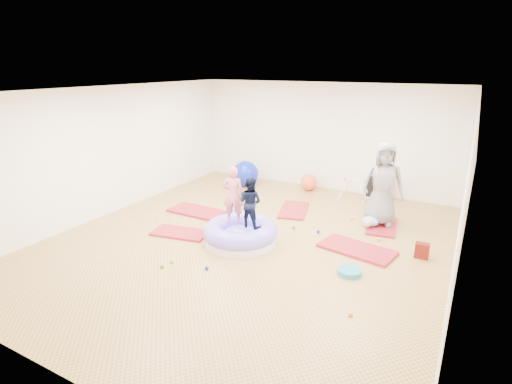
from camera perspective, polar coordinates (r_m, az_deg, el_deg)
The scene contains 19 objects.
room at distance 7.23m, azimuth -1.14°, elevation 3.14°, with size 7.01×8.01×2.81m.
gym_mat_front_left at distance 8.14m, azimuth -10.80°, elevation -5.75°, with size 1.10×0.55×0.05m, color #B60A38.
gym_mat_mid_left at distance 9.22m, azimuth -8.46°, elevation -2.73°, with size 1.28×0.64×0.05m, color #B60A38.
gym_mat_center_back at distance 9.24m, azimuth 5.39°, elevation -2.58°, with size 1.15×0.58×0.05m, color #B60A38.
gym_mat_right at distance 7.54m, azimuth 14.19°, elevation -7.93°, with size 1.32×0.66×0.06m, color #B60A38.
gym_mat_rear_right at distance 8.73m, azimuth 17.57°, elevation -4.63°, with size 1.11×0.55×0.05m, color #B60A38.
inflatable_cushion at distance 7.58m, azimuth -2.25°, elevation -5.98°, with size 1.41×1.41×0.44m.
child_pink at distance 7.41m, azimuth -3.30°, elevation -0.07°, with size 0.40×0.26×1.10m, color #DA657E.
child_navy at distance 7.25m, azimuth -0.85°, elevation -1.11°, with size 0.46×0.36×0.94m, color black.
adult_caregiver at distance 8.52m, azimuth 17.66°, elevation 1.11°, with size 0.84×0.55×1.72m, color gray.
infant at distance 8.52m, azimuth 15.89°, elevation -4.10°, with size 0.35×0.35×0.21m.
ball_pit_balls at distance 7.32m, azimuth 3.89°, elevation -8.15°, with size 3.19×3.70×0.07m.
exercise_ball_blue at distance 11.00m, azimuth -1.50°, elevation 2.65°, with size 0.71×0.71×0.71m, color #0D21BF.
exercise_ball_orange at distance 10.75m, azimuth 7.57°, elevation 1.38°, with size 0.44×0.44×0.44m, color #FE5C30.
infant_play_gym at distance 10.18m, azimuth 13.92°, elevation 0.76°, with size 0.66×0.62×0.50m.
cube_shelf at distance 10.45m, azimuth 17.15°, elevation 0.81°, with size 0.63×0.31×0.63m.
balance_disc at distance 6.72m, azimuth 13.17°, elevation -11.01°, with size 0.40×0.40×0.09m, color teal.
backpack at distance 7.59m, azimuth 22.62°, elevation -7.74°, with size 0.24×0.15×0.27m, color #921103.
yellow_toy at distance 8.26m, azimuth -13.15°, elevation -5.60°, with size 0.21×0.21×0.03m, color gold.
Camera 1 is at (3.46, -6.07, 3.23)m, focal length 28.00 mm.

